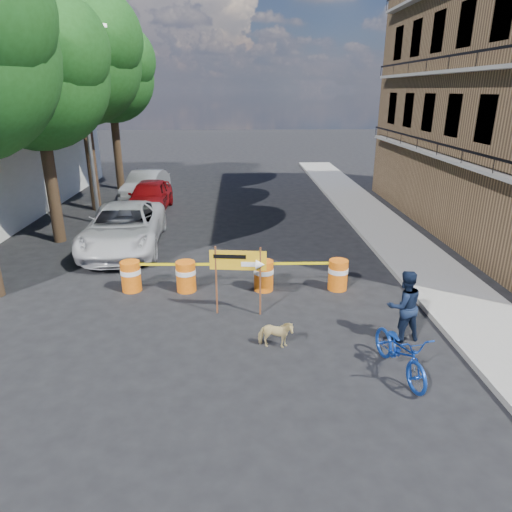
{
  "coord_description": "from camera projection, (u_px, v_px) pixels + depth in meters",
  "views": [
    {
      "loc": [
        0.11,
        -10.14,
        5.51
      ],
      "look_at": [
        0.58,
        1.42,
        1.3
      ],
      "focal_mm": 32.0,
      "sensor_mm": 36.0,
      "label": 1
    }
  ],
  "objects": [
    {
      "name": "barrel_far_left",
      "position": [
        131.0,
        275.0,
        13.18
      ],
      "size": [
        0.58,
        0.58,
        0.9
      ],
      "color": "#DE5D0D",
      "rests_on": "ground"
    },
    {
      "name": "barrel_mid_right",
      "position": [
        264.0,
        275.0,
        13.22
      ],
      "size": [
        0.58,
        0.58,
        0.9
      ],
      "color": "#DE5D0D",
      "rests_on": "ground"
    },
    {
      "name": "sidewalk_east",
      "position": [
        399.0,
        243.0,
        17.25
      ],
      "size": [
        2.4,
        40.0,
        0.15
      ],
      "primitive_type": "cube",
      "color": "gray",
      "rests_on": "ground"
    },
    {
      "name": "streetlamp",
      "position": [
        88.0,
        120.0,
        18.59
      ],
      "size": [
        1.25,
        0.18,
        8.0
      ],
      "color": "gray",
      "rests_on": "ground"
    },
    {
      "name": "sedan_silver",
      "position": [
        146.0,
        185.0,
        24.46
      ],
      "size": [
        2.07,
        4.61,
        1.47
      ],
      "primitive_type": "imported",
      "rotation": [
        0.0,
        0.0,
        -0.12
      ],
      "color": "#9FA1A6",
      "rests_on": "ground"
    },
    {
      "name": "tree_far",
      "position": [
        111.0,
        77.0,
        24.97
      ],
      "size": [
        5.04,
        4.8,
        8.84
      ],
      "color": "#332316",
      "rests_on": "ground"
    },
    {
      "name": "bicycle",
      "position": [
        403.0,
        330.0,
        9.1
      ],
      "size": [
        0.88,
        1.16,
        2.0
      ],
      "primitive_type": "imported",
      "rotation": [
        0.0,
        0.0,
        0.18
      ],
      "color": "#143CA5",
      "rests_on": "ground"
    },
    {
      "name": "tree_mid_a",
      "position": [
        37.0,
        75.0,
        15.66
      ],
      "size": [
        5.25,
        5.0,
        8.68
      ],
      "color": "#332316",
      "rests_on": "ground"
    },
    {
      "name": "barrel_mid_left",
      "position": [
        186.0,
        276.0,
        13.17
      ],
      "size": [
        0.58,
        0.58,
        0.9
      ],
      "color": "#DE5D0D",
      "rests_on": "ground"
    },
    {
      "name": "tree_mid_b",
      "position": [
        81.0,
        61.0,
        20.11
      ],
      "size": [
        5.67,
        5.4,
        9.62
      ],
      "color": "#332316",
      "rests_on": "ground"
    },
    {
      "name": "suv_white",
      "position": [
        124.0,
        227.0,
        16.68
      ],
      "size": [
        2.98,
        5.86,
        1.59
      ],
      "primitive_type": "imported",
      "rotation": [
        0.0,
        0.0,
        0.06
      ],
      "color": "silver",
      "rests_on": "ground"
    },
    {
      "name": "detour_sign",
      "position": [
        245.0,
        266.0,
        11.48
      ],
      "size": [
        1.43,
        0.32,
        1.85
      ],
      "rotation": [
        0.0,
        0.0,
        -0.11
      ],
      "color": "#592D19",
      "rests_on": "ground"
    },
    {
      "name": "sedan_red",
      "position": [
        150.0,
        196.0,
        21.82
      ],
      "size": [
        1.84,
        4.42,
        1.5
      ],
      "primitive_type": "imported",
      "rotation": [
        0.0,
        0.0,
        -0.02
      ],
      "color": "maroon",
      "rests_on": "ground"
    },
    {
      "name": "dog",
      "position": [
        275.0,
        334.0,
        10.27
      ],
      "size": [
        0.84,
        0.46,
        0.68
      ],
      "primitive_type": "imported",
      "rotation": [
        0.0,
        0.0,
        1.45
      ],
      "color": "#D7C07B",
      "rests_on": "ground"
    },
    {
      "name": "ground",
      "position": [
        235.0,
        325.0,
        11.4
      ],
      "size": [
        120.0,
        120.0,
        0.0
      ],
      "primitive_type": "plane",
      "color": "black",
      "rests_on": "ground"
    },
    {
      "name": "barrel_far_right",
      "position": [
        338.0,
        274.0,
        13.28
      ],
      "size": [
        0.58,
        0.58,
        0.9
      ],
      "color": "#DE5D0D",
      "rests_on": "ground"
    },
    {
      "name": "pedestrian",
      "position": [
        404.0,
        306.0,
        10.45
      ],
      "size": [
        0.95,
        0.8,
        1.72
      ],
      "primitive_type": "imported",
      "rotation": [
        0.0,
        0.0,
        3.34
      ],
      "color": "black",
      "rests_on": "ground"
    }
  ]
}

